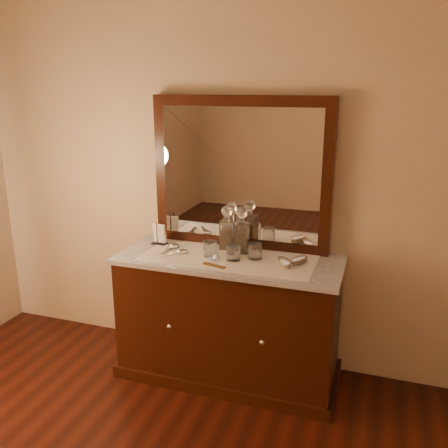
{
  "coord_description": "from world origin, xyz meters",
  "views": [
    {
      "loc": [
        0.89,
        -0.78,
        1.91
      ],
      "look_at": [
        0.0,
        1.85,
        1.1
      ],
      "focal_mm": 38.35,
      "sensor_mm": 36.0,
      "label": 1
    }
  ],
  "objects": [
    {
      "name": "hand_mirror_outer",
      "position": [
        -0.42,
        1.99,
        0.86
      ],
      "size": [
        0.09,
        0.21,
        0.02
      ],
      "color": "silver",
      "rests_on": "lace_runner"
    },
    {
      "name": "knob_right",
      "position": [
        0.3,
        1.67,
        0.45
      ],
      "size": [
        0.04,
        0.04,
        0.04
      ],
      "primitive_type": "sphere",
      "color": "silver",
      "rests_on": "dresser_cabinet"
    },
    {
      "name": "dresser_cabinet",
      "position": [
        0.0,
        1.96,
        0.41
      ],
      "size": [
        1.4,
        0.55,
        0.82
      ],
      "primitive_type": "cube",
      "color": "black",
      "rests_on": "floor"
    },
    {
      "name": "dresser_plinth",
      "position": [
        0.0,
        1.96,
        0.04
      ],
      "size": [
        1.46,
        0.59,
        0.08
      ],
      "primitive_type": "cube",
      "color": "black",
      "rests_on": "floor"
    },
    {
      "name": "mirror_glass",
      "position": [
        0.0,
        2.17,
        1.35
      ],
      "size": [
        1.06,
        0.01,
        0.86
      ],
      "primitive_type": "cube",
      "color": "white",
      "rests_on": "marble_top"
    },
    {
      "name": "marble_top",
      "position": [
        0.0,
        1.96,
        0.83
      ],
      "size": [
        1.44,
        0.59,
        0.03
      ],
      "primitive_type": "cube",
      "color": "silver",
      "rests_on": "dresser_cabinet"
    },
    {
      "name": "brush_near",
      "position": [
        0.37,
        1.91,
        0.88
      ],
      "size": [
        0.13,
        0.17,
        0.04
      ],
      "color": "#977E5D",
      "rests_on": "lace_runner"
    },
    {
      "name": "knob_left",
      "position": [
        -0.3,
        1.67,
        0.45
      ],
      "size": [
        0.04,
        0.04,
        0.04
      ],
      "primitive_type": "sphere",
      "color": "silver",
      "rests_on": "dresser_cabinet"
    },
    {
      "name": "brush_far",
      "position": [
        0.45,
        1.99,
        0.87
      ],
      "size": [
        0.12,
        0.16,
        0.04
      ],
      "color": "#977E5D",
      "rests_on": "lace_runner"
    },
    {
      "name": "decanter_right",
      "position": [
        0.05,
        2.07,
        0.97
      ],
      "size": [
        0.1,
        0.1,
        0.31
      ],
      "color": "#8E5A14",
      "rests_on": "lace_runner"
    },
    {
      "name": "hand_mirror_inner",
      "position": [
        -0.33,
        1.92,
        0.86
      ],
      "size": [
        0.15,
        0.18,
        0.02
      ],
      "color": "silver",
      "rests_on": "lace_runner"
    },
    {
      "name": "pin_dish",
      "position": [
        -0.08,
        1.89,
        0.86
      ],
      "size": [
        0.09,
        0.09,
        0.01
      ],
      "primitive_type": "cylinder",
      "rotation": [
        0.0,
        0.0,
        -0.17
      ],
      "color": "white",
      "rests_on": "lace_runner"
    },
    {
      "name": "napkin_rack",
      "position": [
        -0.54,
        2.06,
        0.92
      ],
      "size": [
        0.11,
        0.08,
        0.16
      ],
      "color": "black",
      "rests_on": "marble_top"
    },
    {
      "name": "comb",
      "position": [
        -0.03,
        1.77,
        0.86
      ],
      "size": [
        0.15,
        0.06,
        0.01
      ],
      "primitive_type": "cube",
      "rotation": [
        0.0,
        0.0,
        -0.24
      ],
      "color": "brown",
      "rests_on": "lace_runner"
    },
    {
      "name": "mirror_frame",
      "position": [
        0.0,
        2.2,
        1.35
      ],
      "size": [
        1.2,
        0.08,
        1.0
      ],
      "primitive_type": "cube",
      "color": "black",
      "rests_on": "marble_top"
    },
    {
      "name": "tumblers",
      "position": [
        0.03,
        1.94,
        0.9
      ],
      "size": [
        0.37,
        0.16,
        0.1
      ],
      "color": "white",
      "rests_on": "lace_runner"
    },
    {
      "name": "decanter_left",
      "position": [
        -0.07,
        2.11,
        0.97
      ],
      "size": [
        0.1,
        0.1,
        0.29
      ],
      "color": "#8E5A14",
      "rests_on": "lace_runner"
    },
    {
      "name": "lace_runner",
      "position": [
        0.0,
        1.94,
        0.85
      ],
      "size": [
        1.1,
        0.45,
        0.0
      ],
      "primitive_type": "cube",
      "color": "beige",
      "rests_on": "marble_top"
    }
  ]
}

